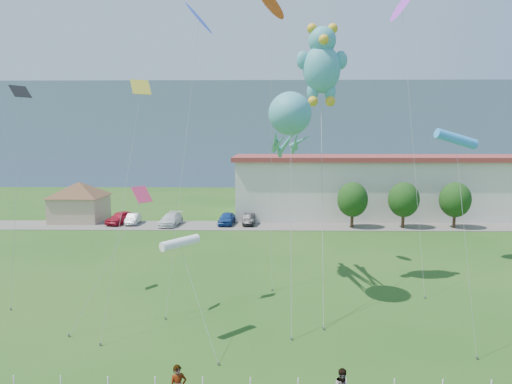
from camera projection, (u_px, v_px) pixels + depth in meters
ground at (274, 373)px, 20.36m from camera, size 160.00×160.00×0.00m
parking_strip at (267, 226)px, 55.13m from camera, size 70.00×6.00×0.06m
hill_ridge at (265, 133)px, 138.14m from camera, size 160.00×50.00×25.00m
pavilion at (79, 198)px, 58.17m from camera, size 9.20×9.20×5.00m
warehouse at (454, 185)px, 63.17m from camera, size 61.00×15.00×8.20m
rope_fence at (274, 383)px, 19.04m from camera, size 26.05×0.05×0.50m
tree_near at (352, 200)px, 53.58m from camera, size 3.60×3.60×5.47m
tree_mid at (404, 200)px, 53.48m from camera, size 3.60×3.60×5.47m
tree_far at (455, 200)px, 53.38m from camera, size 3.60×3.60×5.47m
parked_car_red at (121, 218)px, 56.19m from camera, size 3.25×4.91×1.55m
parked_car_silver at (133, 219)px, 56.19m from camera, size 1.56×3.94×1.28m
parked_car_white at (171, 219)px, 55.27m from camera, size 2.52×5.16×1.45m
parked_car_blue at (227, 218)px, 55.84m from camera, size 2.14×4.47×1.47m
parked_car_black at (249, 219)px, 55.72m from camera, size 1.51×3.92×1.28m
octopus_kite at (289, 126)px, 29.43m from camera, size 2.67×12.47×13.32m
teddy_bear_kite at (322, 63)px, 31.64m from camera, size 3.54×9.69×18.36m
small_kite_white at (180, 243)px, 23.52m from camera, size 2.54×4.19×5.53m
small_kite_black at (19, 117)px, 28.99m from camera, size 1.29×3.51×13.89m
small_kite_blue at (198, 24)px, 31.13m from camera, size 2.19×7.73×19.38m
small_kite_cyan at (456, 141)px, 22.59m from camera, size 0.90×3.32×10.86m
small_kite_pink at (136, 207)px, 26.55m from camera, size 3.84×4.28×7.61m
small_kite_yellow at (136, 115)px, 26.78m from camera, size 1.57×6.52×13.95m
small_kite_purple at (403, 11)px, 35.58m from camera, size 1.80×8.99×21.63m
small_kite_orange at (270, 9)px, 35.12m from camera, size 1.80×6.91×21.65m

